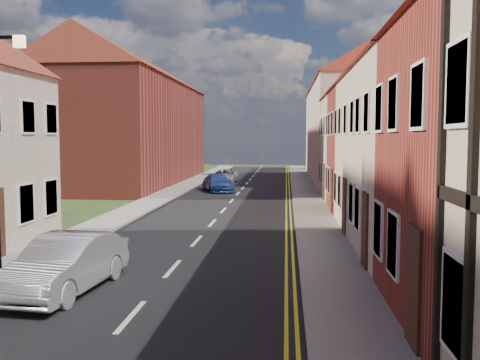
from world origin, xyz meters
name	(u,v)px	position (x,y,z in m)	size (l,w,h in m)	color
road	(212,223)	(0.00, 30.00, 0.01)	(7.00, 90.00, 0.02)	black
pavement_left	(112,221)	(-4.40, 30.00, 0.06)	(1.80, 90.00, 0.12)	#ADA89D
pavement_right	(316,223)	(4.40, 30.00, 0.06)	(1.80, 90.00, 0.12)	#ADA89D
cottage_r_pink	(448,116)	(9.30, 28.90, 4.47)	(8.30, 6.00, 9.00)	beige
cottage_r_white_far	(414,121)	(9.30, 34.30, 4.48)	(8.30, 5.20, 9.00)	maroon
cottage_r_cream_far	(392,124)	(9.30, 39.70, 4.47)	(8.30, 6.00, 9.00)	beige
block_right_far	(358,119)	(9.30, 55.00, 5.29)	(8.30, 24.20, 10.50)	beige
block_left_far	(132,117)	(-9.30, 50.00, 5.29)	(8.30, 24.20, 10.50)	maroon
car_mid	(66,264)	(-2.02, 19.60, 0.68)	(1.44, 4.12, 1.36)	#AEB2B6
car_far	(218,183)	(-1.50, 43.49, 0.58)	(1.62, 3.99, 1.16)	navy
car_distant	(224,176)	(-1.84, 50.00, 0.57)	(1.91, 4.14, 1.15)	#B1B4B9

